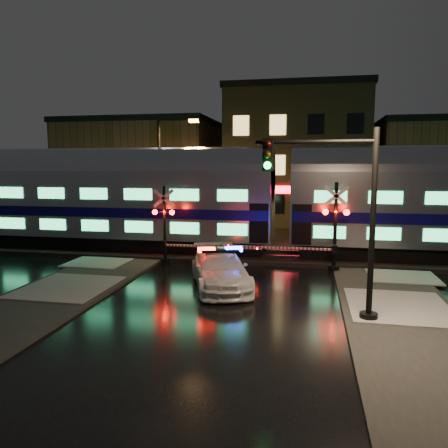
{
  "coord_description": "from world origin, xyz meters",
  "views": [
    {
      "loc": [
        3.29,
        -19.0,
        5.12
      ],
      "look_at": [
        -0.96,
        2.5,
        2.2
      ],
      "focal_mm": 35.0,
      "sensor_mm": 36.0,
      "label": 1
    }
  ],
  "objects_px": {
    "police_car": "(220,269)",
    "crossing_signal_left": "(171,233)",
    "traffic_light": "(341,221)",
    "streetlight": "(163,171)",
    "crossing_signal_right": "(328,235)"
  },
  "relations": [
    {
      "from": "police_car",
      "to": "traffic_light",
      "type": "bearing_deg",
      "value": -54.23
    },
    {
      "from": "traffic_light",
      "to": "crossing_signal_left",
      "type": "bearing_deg",
      "value": 136.65
    },
    {
      "from": "crossing_signal_right",
      "to": "traffic_light",
      "type": "relative_size",
      "value": 0.98
    },
    {
      "from": "crossing_signal_right",
      "to": "crossing_signal_left",
      "type": "xyz_separation_m",
      "value": [
        -7.89,
        -0.01,
        -0.12
      ]
    },
    {
      "from": "traffic_light",
      "to": "streetlight",
      "type": "xyz_separation_m",
      "value": [
        -10.66,
        13.53,
        1.45
      ]
    },
    {
      "from": "crossing_signal_right",
      "to": "crossing_signal_left",
      "type": "height_order",
      "value": "crossing_signal_right"
    },
    {
      "from": "crossing_signal_left",
      "to": "police_car",
      "type": "bearing_deg",
      "value": -47.14
    },
    {
      "from": "crossing_signal_left",
      "to": "streetlight",
      "type": "height_order",
      "value": "streetlight"
    },
    {
      "from": "police_car",
      "to": "crossing_signal_left",
      "type": "xyz_separation_m",
      "value": [
        -3.35,
        3.61,
        0.91
      ]
    },
    {
      "from": "crossing_signal_left",
      "to": "traffic_light",
      "type": "xyz_separation_m",
      "value": [
        8.01,
        -6.84,
        1.67
      ]
    },
    {
      "from": "traffic_light",
      "to": "crossing_signal_right",
      "type": "bearing_deg",
      "value": 88.19
    },
    {
      "from": "crossing_signal_left",
      "to": "streetlight",
      "type": "relative_size",
      "value": 0.69
    },
    {
      "from": "police_car",
      "to": "crossing_signal_right",
      "type": "relative_size",
      "value": 0.93
    },
    {
      "from": "police_car",
      "to": "streetlight",
      "type": "bearing_deg",
      "value": 100.68
    },
    {
      "from": "police_car",
      "to": "traffic_light",
      "type": "relative_size",
      "value": 0.91
    }
  ]
}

